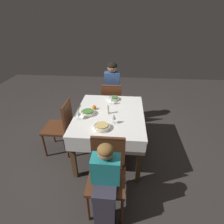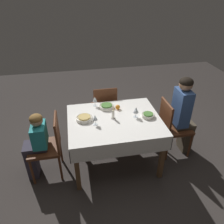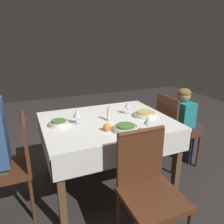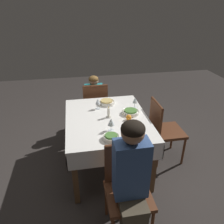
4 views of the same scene
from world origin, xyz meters
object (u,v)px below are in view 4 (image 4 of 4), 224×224
(wine_glass_south, at_px, (135,101))
(wine_glass_west, at_px, (111,122))
(chair_east, at_px, (95,105))
(person_child_teal, at_px, (94,99))
(bowl_south, at_px, (131,112))
(orange_fruit, at_px, (129,117))
(candle_centerpiece, at_px, (109,113))
(bowl_east, at_px, (107,102))
(wine_glass_east, at_px, (98,102))
(chair_west, at_px, (127,185))
(person_adult_denim, at_px, (132,181))
(dining_table, at_px, (107,124))
(chair_south, at_px, (163,128))
(bowl_west, at_px, (111,137))

(wine_glass_south, bearing_deg, wine_glass_west, 141.04)
(chair_east, distance_m, wine_glass_west, 1.26)
(person_child_teal, xyz_separation_m, bowl_south, (-1.03, -0.38, 0.24))
(wine_glass_west, bearing_deg, orange_fruit, -51.68)
(bowl_south, relative_size, candle_centerpiece, 1.47)
(bowl_south, bearing_deg, bowl_east, 36.32)
(chair_east, height_order, wine_glass_east, chair_east)
(chair_west, relative_size, person_child_teal, 0.93)
(candle_centerpiece, bearing_deg, person_child_teal, 4.40)
(wine_glass_south, xyz_separation_m, orange_fruit, (-0.32, 0.16, -0.07))
(person_adult_denim, distance_m, person_child_teal, 2.15)
(orange_fruit, bearing_deg, bowl_east, 21.17)
(person_adult_denim, distance_m, wine_glass_east, 1.35)
(bowl_east, relative_size, orange_fruit, 3.30)
(dining_table, bearing_deg, orange_fruit, -111.52)
(candle_centerpiece, bearing_deg, chair_west, -178.68)
(dining_table, xyz_separation_m, bowl_south, (0.05, -0.32, 0.12))
(chair_south, xyz_separation_m, person_adult_denim, (-1.08, 0.74, 0.21))
(chair_south, height_order, person_child_teal, person_child_teal)
(person_child_teal, bearing_deg, bowl_east, 99.93)
(dining_table, relative_size, person_child_teal, 1.29)
(bowl_west, bearing_deg, dining_table, -3.76)
(bowl_east, bearing_deg, person_child_teal, 9.93)
(chair_east, height_order, wine_glass_south, chair_east)
(bowl_east, xyz_separation_m, orange_fruit, (-0.51, -0.20, 0.01))
(chair_west, xyz_separation_m, candle_centerpiece, (0.92, 0.02, 0.30))
(chair_south, height_order, candle_centerpiece, chair_south)
(chair_south, xyz_separation_m, bowl_west, (-0.49, 0.82, 0.27))
(chair_west, relative_size, wine_glass_south, 6.04)
(dining_table, bearing_deg, person_adult_denim, -177.54)
(chair_west, relative_size, wine_glass_west, 5.86)
(chair_east, distance_m, person_child_teal, 0.18)
(chair_east, xyz_separation_m, wine_glass_east, (-0.63, 0.02, 0.35))
(dining_table, distance_m, person_adult_denim, 1.06)
(dining_table, distance_m, bowl_west, 0.49)
(person_adult_denim, bearing_deg, candle_centerpiece, 91.13)
(chair_west, distance_m, bowl_south, 1.04)
(candle_centerpiece, bearing_deg, wine_glass_east, 21.63)
(bowl_west, bearing_deg, bowl_south, -33.69)
(chair_south, relative_size, bowl_west, 5.00)
(wine_glass_east, height_order, wine_glass_south, wine_glass_south)
(chair_east, bearing_deg, orange_fruit, 107.33)
(person_adult_denim, bearing_deg, bowl_west, 97.49)
(bowl_west, bearing_deg, chair_south, -58.93)
(chair_south, xyz_separation_m, person_child_teal, (1.06, 0.84, 0.03))
(orange_fruit, bearing_deg, bowl_west, 142.40)
(chair_west, xyz_separation_m, chair_east, (1.82, 0.10, 0.00))
(chair_east, bearing_deg, bowl_east, 103.25)
(bowl_east, bearing_deg, chair_west, 179.38)
(person_adult_denim, relative_size, wine_glass_west, 8.17)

